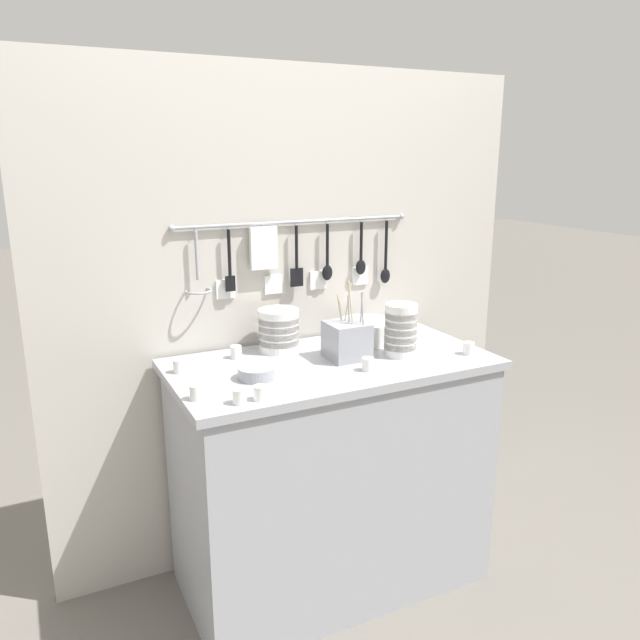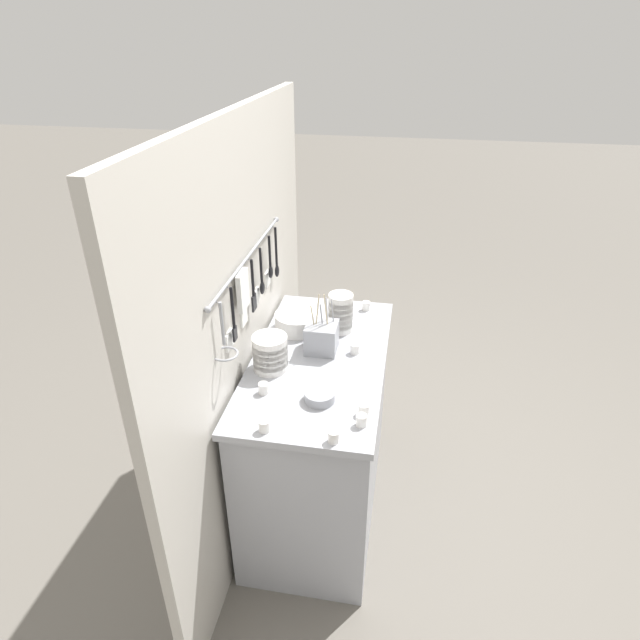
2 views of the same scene
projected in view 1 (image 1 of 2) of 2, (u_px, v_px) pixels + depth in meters
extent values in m
plane|color=#666059|center=(330.00, 576.00, 2.41)|extent=(20.00, 20.00, 0.00)
cube|color=#9EA0A8|center=(331.00, 364.00, 2.19)|extent=(1.13, 0.58, 0.03)
cube|color=#9EA0A8|center=(331.00, 477.00, 2.30)|extent=(1.08, 0.55, 0.85)
cube|color=#BCB7AD|center=(294.00, 320.00, 2.45)|extent=(1.93, 0.04, 1.90)
cylinder|color=#93969E|center=(296.00, 222.00, 2.32)|extent=(0.93, 0.01, 0.01)
sphere|color=#93969E|center=(171.00, 228.00, 2.12)|extent=(0.02, 0.02, 0.02)
sphere|color=#93969E|center=(401.00, 216.00, 2.52)|extent=(0.02, 0.02, 0.02)
cylinder|color=#93969E|center=(197.00, 256.00, 2.17)|extent=(0.01, 0.01, 0.17)
torus|color=#93969E|center=(199.00, 291.00, 2.20)|extent=(0.10, 0.10, 0.01)
cylinder|color=#93969E|center=(194.00, 229.00, 2.15)|extent=(0.01, 0.01, 0.02)
cylinder|color=black|center=(229.00, 253.00, 2.22)|extent=(0.01, 0.01, 0.17)
cube|color=black|center=(230.00, 284.00, 2.25)|extent=(0.04, 0.01, 0.06)
cylinder|color=#93969E|center=(227.00, 227.00, 2.21)|extent=(0.01, 0.01, 0.02)
cube|color=silver|center=(264.00, 248.00, 2.27)|extent=(0.10, 0.02, 0.15)
cylinder|color=#93969E|center=(262.00, 225.00, 2.26)|extent=(0.01, 0.01, 0.02)
cylinder|color=black|center=(296.00, 248.00, 2.33)|extent=(0.01, 0.01, 0.17)
cube|color=black|center=(297.00, 277.00, 2.36)|extent=(0.05, 0.01, 0.07)
cylinder|color=#93969E|center=(295.00, 224.00, 2.32)|extent=(0.01, 0.01, 0.02)
cylinder|color=black|center=(327.00, 245.00, 2.39)|extent=(0.01, 0.01, 0.16)
ellipsoid|color=black|center=(327.00, 273.00, 2.41)|extent=(0.04, 0.02, 0.06)
cylinder|color=#93969E|center=(326.00, 222.00, 2.37)|extent=(0.01, 0.01, 0.02)
cylinder|color=black|center=(361.00, 242.00, 2.45)|extent=(0.01, 0.01, 0.15)
ellipsoid|color=black|center=(361.00, 267.00, 2.47)|extent=(0.04, 0.02, 0.06)
cylinder|color=#93969E|center=(360.00, 220.00, 2.44)|extent=(0.01, 0.01, 0.02)
cylinder|color=black|center=(386.00, 246.00, 2.50)|extent=(0.01, 0.01, 0.20)
ellipsoid|color=black|center=(385.00, 276.00, 2.54)|extent=(0.04, 0.02, 0.06)
cylinder|color=#93969E|center=(385.00, 219.00, 2.49)|extent=(0.01, 0.01, 0.02)
cube|color=white|center=(225.00, 289.00, 2.27)|extent=(0.07, 0.01, 0.07)
cube|color=white|center=(273.00, 284.00, 2.35)|extent=(0.07, 0.01, 0.07)
cube|color=white|center=(318.00, 280.00, 2.43)|extent=(0.07, 0.01, 0.07)
cube|color=white|center=(360.00, 276.00, 2.51)|extent=(0.07, 0.01, 0.07)
cylinder|color=white|center=(400.00, 348.00, 2.23)|extent=(0.12, 0.12, 0.05)
cylinder|color=white|center=(400.00, 341.00, 2.23)|extent=(0.12, 0.12, 0.05)
cylinder|color=white|center=(400.00, 334.00, 2.22)|extent=(0.12, 0.12, 0.05)
cylinder|color=white|center=(401.00, 326.00, 2.21)|extent=(0.12, 0.12, 0.05)
cylinder|color=white|center=(401.00, 319.00, 2.20)|extent=(0.12, 0.12, 0.05)
cylinder|color=white|center=(401.00, 311.00, 2.20)|extent=(0.12, 0.12, 0.05)
cylinder|color=white|center=(279.00, 344.00, 2.29)|extent=(0.15, 0.15, 0.05)
cylinder|color=white|center=(279.00, 337.00, 2.28)|extent=(0.15, 0.15, 0.05)
cylinder|color=white|center=(279.00, 330.00, 2.27)|extent=(0.15, 0.15, 0.05)
cylinder|color=white|center=(279.00, 323.00, 2.27)|extent=(0.15, 0.15, 0.05)
cylinder|color=white|center=(279.00, 316.00, 2.26)|extent=(0.15, 0.15, 0.05)
cylinder|color=white|center=(366.00, 340.00, 2.40)|extent=(0.21, 0.21, 0.01)
cylinder|color=white|center=(366.00, 338.00, 2.40)|extent=(0.21, 0.21, 0.01)
cylinder|color=white|center=(366.00, 336.00, 2.40)|extent=(0.21, 0.21, 0.01)
cylinder|color=white|center=(366.00, 333.00, 2.40)|extent=(0.21, 0.21, 0.01)
cylinder|color=white|center=(366.00, 331.00, 2.39)|extent=(0.21, 0.21, 0.01)
cylinder|color=white|center=(366.00, 329.00, 2.39)|extent=(0.21, 0.21, 0.01)
cylinder|color=white|center=(366.00, 326.00, 2.39)|extent=(0.21, 0.21, 0.01)
cylinder|color=white|center=(366.00, 324.00, 2.39)|extent=(0.21, 0.21, 0.01)
cylinder|color=white|center=(366.00, 322.00, 2.38)|extent=(0.21, 0.21, 0.01)
cylinder|color=#93969E|center=(256.00, 373.00, 2.00)|extent=(0.12, 0.12, 0.04)
cube|color=#93969E|center=(347.00, 340.00, 2.19)|extent=(0.14, 0.14, 0.13)
cylinder|color=#C6B793|center=(347.00, 311.00, 2.19)|extent=(0.03, 0.02, 0.20)
cylinder|color=#C6B793|center=(341.00, 316.00, 2.20)|extent=(0.03, 0.02, 0.16)
cylinder|color=#C6B793|center=(352.00, 312.00, 2.15)|extent=(0.02, 0.02, 0.21)
cylinder|color=#93969E|center=(349.00, 318.00, 2.18)|extent=(0.01, 0.02, 0.16)
cylinder|color=#93969E|center=(361.00, 317.00, 2.18)|extent=(0.03, 0.02, 0.17)
cylinder|color=#93969E|center=(363.00, 318.00, 2.15)|extent=(0.01, 0.02, 0.18)
cylinder|color=white|center=(179.00, 366.00, 2.06)|extent=(0.04, 0.04, 0.04)
cylinder|color=white|center=(468.00, 348.00, 2.24)|extent=(0.04, 0.04, 0.04)
cylinder|color=white|center=(368.00, 364.00, 2.08)|extent=(0.04, 0.04, 0.04)
cylinder|color=white|center=(236.00, 352.00, 2.20)|extent=(0.04, 0.04, 0.04)
cylinder|color=white|center=(239.00, 396.00, 1.80)|extent=(0.04, 0.04, 0.04)
cylinder|color=white|center=(260.00, 393.00, 1.83)|extent=(0.04, 0.04, 0.04)
cylinder|color=white|center=(196.00, 392.00, 1.83)|extent=(0.04, 0.04, 0.04)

